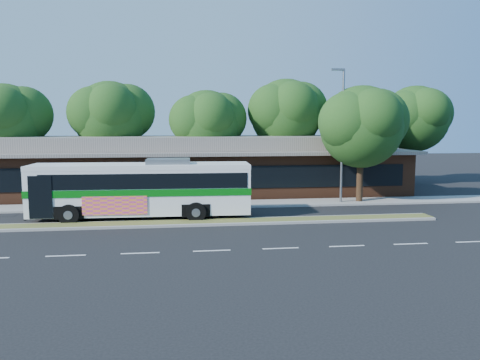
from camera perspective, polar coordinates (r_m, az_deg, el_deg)
The scene contains 13 objects.
ground at distance 25.05m, azimuth -4.26°, elevation -5.61°, with size 120.00×120.00×0.00m, color black.
median_strip at distance 25.62m, azimuth -4.33°, elevation -5.16°, with size 26.00×1.10×0.15m, color #545926.
sidewalk at distance 31.32m, azimuth -4.91°, elevation -3.03°, with size 44.00×2.60×0.12m, color gray.
plaza_building at distance 37.60m, azimuth -5.38°, elevation 1.77°, with size 33.20×11.20×4.45m.
lamp_post at distance 32.33m, azimuth 12.31°, elevation 5.78°, with size 0.93×0.18×9.07m.
tree_bg_a at distance 41.76m, azimuth -26.13°, elevation 6.74°, with size 6.47×5.80×8.63m.
tree_bg_b at distance 40.94m, azimuth -14.91°, elevation 7.60°, with size 6.69×6.00×9.00m.
tree_bg_c at distance 39.68m, azimuth -3.51°, elevation 7.05°, with size 6.24×5.60×8.26m.
tree_bg_d at distance 41.77m, azimuth 6.17°, elevation 8.14°, with size 6.91×6.20×9.37m.
tree_bg_e at distance 42.60m, azimuth 14.38°, elevation 7.03°, with size 6.47×5.80×8.50m.
tree_bg_f at distance 46.05m, azimuth 20.94°, elevation 7.15°, with size 6.69×6.00×8.92m.
transit_bus at distance 27.15m, azimuth -11.76°, elevation -0.67°, with size 12.34×3.13×3.44m.
sidewalk_tree at distance 33.30m, azimuth 15.14°, elevation 6.51°, with size 6.23×5.59×8.02m.
Camera 1 is at (-1.31, -24.45, 5.32)m, focal length 35.00 mm.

